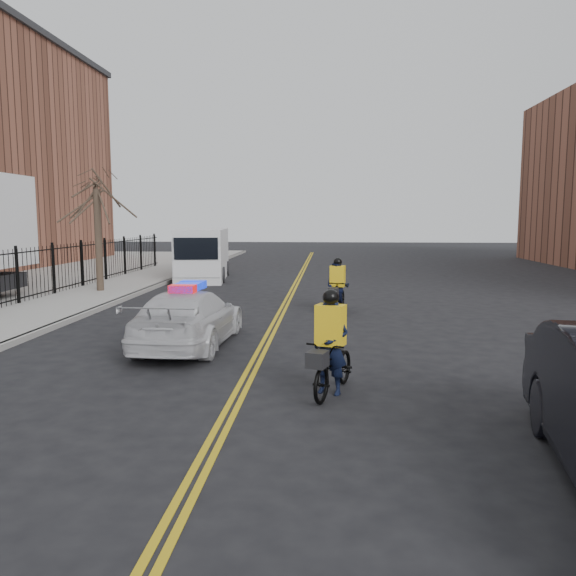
% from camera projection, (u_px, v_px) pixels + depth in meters
% --- Properties ---
extents(ground, '(120.00, 120.00, 0.00)m').
position_uv_depth(ground, '(257.00, 360.00, 12.00)').
color(ground, black).
rests_on(ground, ground).
extents(center_line_left, '(0.10, 60.00, 0.01)m').
position_uv_depth(center_line_left, '(284.00, 303.00, 19.92)').
color(center_line_left, gold).
rests_on(center_line_left, ground).
extents(center_line_right, '(0.10, 60.00, 0.01)m').
position_uv_depth(center_line_right, '(288.00, 304.00, 19.91)').
color(center_line_right, gold).
rests_on(center_line_right, ground).
extents(sidewalk, '(3.00, 60.00, 0.15)m').
position_uv_depth(sidewalk, '(81.00, 299.00, 20.46)').
color(sidewalk, gray).
rests_on(sidewalk, ground).
extents(curb, '(0.20, 60.00, 0.15)m').
position_uv_depth(curb, '(121.00, 300.00, 20.35)').
color(curb, gray).
rests_on(curb, ground).
extents(iron_fence, '(0.12, 28.00, 2.00)m').
position_uv_depth(iron_fence, '(40.00, 274.00, 20.45)').
color(iron_fence, black).
rests_on(iron_fence, ground).
extents(street_tree, '(3.20, 3.20, 4.80)m').
position_uv_depth(street_tree, '(97.00, 205.00, 22.01)').
color(street_tree, '#3A2B22').
rests_on(street_tree, sidewalk).
extents(police_cruiser, '(2.03, 4.69, 1.50)m').
position_uv_depth(police_cruiser, '(189.00, 318.00, 13.23)').
color(police_cruiser, silver).
rests_on(police_cruiser, ground).
extents(cargo_van, '(2.86, 6.16, 2.49)m').
position_uv_depth(cargo_van, '(203.00, 255.00, 27.72)').
color(cargo_van, silver).
rests_on(cargo_van, ground).
extents(cyclist_near, '(1.21, 1.96, 1.82)m').
position_uv_depth(cyclist_near, '(330.00, 358.00, 9.64)').
color(cyclist_near, black).
rests_on(cyclist_near, ground).
extents(cyclist_far, '(0.90, 1.80, 1.76)m').
position_uv_depth(cyclist_far, '(337.00, 291.00, 18.12)').
color(cyclist_far, black).
rests_on(cyclist_far, ground).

